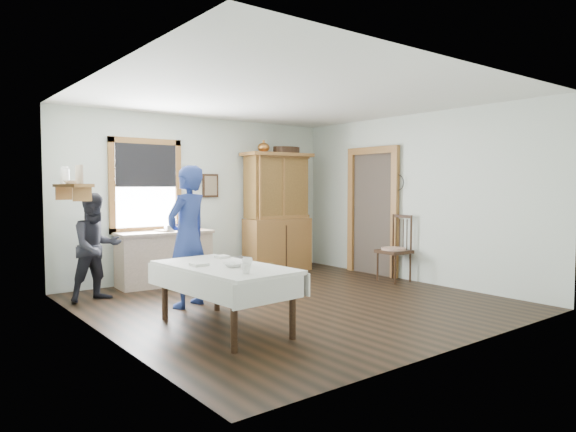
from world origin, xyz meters
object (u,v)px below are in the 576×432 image
(work_counter, at_px, (164,258))
(woman_blue, at_px, (188,242))
(spindle_chair, at_px, (394,248))
(wicker_basket, at_px, (261,269))
(china_hutch, at_px, (277,212))
(pail, at_px, (240,268))
(figure_dark, at_px, (96,251))
(dining_table, at_px, (224,297))

(work_counter, relative_size, woman_blue, 0.88)
(spindle_chair, height_order, wicker_basket, spindle_chair)
(china_hutch, height_order, pail, china_hutch)
(work_counter, height_order, figure_dark, figure_dark)
(spindle_chair, xyz_separation_m, figure_dark, (-4.24, 1.55, 0.13))
(china_hutch, distance_m, dining_table, 3.88)
(china_hutch, distance_m, wicker_basket, 1.10)
(spindle_chair, xyz_separation_m, wicker_basket, (-1.37, 1.79, -0.44))
(dining_table, relative_size, figure_dark, 1.29)
(pail, relative_size, wicker_basket, 0.81)
(work_counter, bearing_deg, china_hutch, 1.78)
(figure_dark, bearing_deg, china_hutch, -0.71)
(woman_blue, bearing_deg, spindle_chair, 149.44)
(dining_table, bearing_deg, figure_dark, 106.10)
(wicker_basket, bearing_deg, woman_blue, -147.43)
(woman_blue, height_order, figure_dark, woman_blue)
(figure_dark, bearing_deg, woman_blue, -60.79)
(work_counter, bearing_deg, spindle_chair, -30.76)
(pail, bearing_deg, figure_dark, -171.51)
(china_hutch, relative_size, woman_blue, 1.28)
(woman_blue, bearing_deg, work_counter, -126.25)
(dining_table, height_order, spindle_chair, spindle_chair)
(china_hutch, relative_size, spindle_chair, 1.97)
(woman_blue, bearing_deg, dining_table, 59.28)
(wicker_basket, bearing_deg, figure_dark, -175.23)
(pail, distance_m, wicker_basket, 0.37)
(china_hutch, relative_size, figure_dark, 1.59)
(work_counter, bearing_deg, dining_table, -98.65)
(work_counter, height_order, woman_blue, woman_blue)
(spindle_chair, distance_m, pail, 2.61)
(pail, bearing_deg, dining_table, -125.63)
(dining_table, bearing_deg, spindle_chair, 10.95)
(pail, relative_size, figure_dark, 0.21)
(spindle_chair, relative_size, wicker_basket, 3.05)
(pail, xyz_separation_m, woman_blue, (-1.71, -1.45, 0.69))
(work_counter, height_order, pail, work_counter)
(dining_table, height_order, wicker_basket, dining_table)
(dining_table, relative_size, wicker_basket, 4.86)
(dining_table, distance_m, spindle_chair, 3.66)
(dining_table, distance_m, figure_dark, 2.36)
(china_hutch, bearing_deg, pail, -172.32)
(china_hutch, height_order, dining_table, china_hutch)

